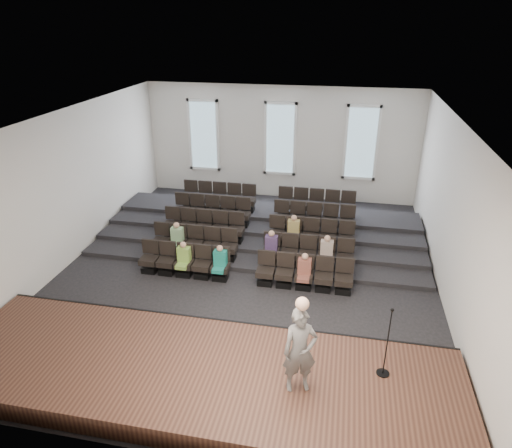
{
  "coord_description": "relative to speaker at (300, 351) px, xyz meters",
  "views": [
    {
      "loc": [
        2.84,
        -12.64,
        7.7
      ],
      "look_at": [
        0.21,
        0.5,
        1.52
      ],
      "focal_mm": 32.0,
      "sensor_mm": 36.0,
      "label": 1
    }
  ],
  "objects": [
    {
      "name": "ceiling",
      "position": [
        -2.27,
        5.27,
        3.54
      ],
      "size": [
        12.0,
        14.0,
        0.02
      ],
      "primitive_type": "cube",
      "color": "white",
      "rests_on": "ground"
    },
    {
      "name": "wall_right",
      "position": [
        3.75,
        5.27,
        1.03
      ],
      "size": [
        0.04,
        14.0,
        5.0
      ],
      "primitive_type": "cube",
      "color": "silver",
      "rests_on": "ground"
    },
    {
      "name": "seating_rows",
      "position": [
        -2.27,
        6.81,
        -0.79
      ],
      "size": [
        6.8,
        4.7,
        1.67
      ],
      "color": "black",
      "rests_on": "ground"
    },
    {
      "name": "stage_lip",
      "position": [
        -2.27,
        1.94,
        -1.22
      ],
      "size": [
        11.8,
        0.06,
        0.52
      ],
      "primitive_type": "cube",
      "color": "black",
      "rests_on": "ground"
    },
    {
      "name": "stage",
      "position": [
        -2.27,
        0.17,
        -1.22
      ],
      "size": [
        11.8,
        3.6,
        0.5
      ],
      "primitive_type": "cube",
      "color": "#503222",
      "rests_on": "ground"
    },
    {
      "name": "windows",
      "position": [
        -2.27,
        12.22,
        1.23
      ],
      "size": [
        8.44,
        0.1,
        3.24
      ],
      "color": "white",
      "rests_on": "wall_back"
    },
    {
      "name": "risers",
      "position": [
        -2.27,
        8.44,
        -1.28
      ],
      "size": [
        11.8,
        4.8,
        0.6
      ],
      "color": "black",
      "rests_on": "ground"
    },
    {
      "name": "wall_back",
      "position": [
        -2.27,
        12.29,
        1.03
      ],
      "size": [
        12.0,
        0.04,
        5.0
      ],
      "primitive_type": "cube",
      "color": "silver",
      "rests_on": "ground"
    },
    {
      "name": "speaker",
      "position": [
        0.0,
        0.0,
        0.0
      ],
      "size": [
        0.82,
        0.67,
        1.95
      ],
      "primitive_type": "imported",
      "rotation": [
        0.0,
        0.0,
        0.34
      ],
      "color": "#615E5C",
      "rests_on": "stage"
    },
    {
      "name": "wall_left",
      "position": [
        -8.29,
        5.27,
        1.03
      ],
      "size": [
        0.04,
        14.0,
        5.0
      ],
      "primitive_type": "cube",
      "color": "silver",
      "rests_on": "ground"
    },
    {
      "name": "mic_stand",
      "position": [
        1.79,
        0.77,
        -0.46
      ],
      "size": [
        0.29,
        0.29,
        1.73
      ],
      "color": "black",
      "rests_on": "stage"
    },
    {
      "name": "audience",
      "position": [
        -2.08,
        5.42,
        -0.69
      ],
      "size": [
        5.45,
        2.64,
        1.1
      ],
      "color": "#82AE45",
      "rests_on": "seating_rows"
    },
    {
      "name": "wall_front",
      "position": [
        -2.27,
        -1.75,
        1.03
      ],
      "size": [
        12.0,
        0.04,
        5.0
      ],
      "primitive_type": "cube",
      "color": "silver",
      "rests_on": "ground"
    },
    {
      "name": "ground",
      "position": [
        -2.27,
        5.27,
        -1.47
      ],
      "size": [
        14.0,
        14.0,
        0.0
      ],
      "primitive_type": "plane",
      "color": "black",
      "rests_on": "ground"
    }
  ]
}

